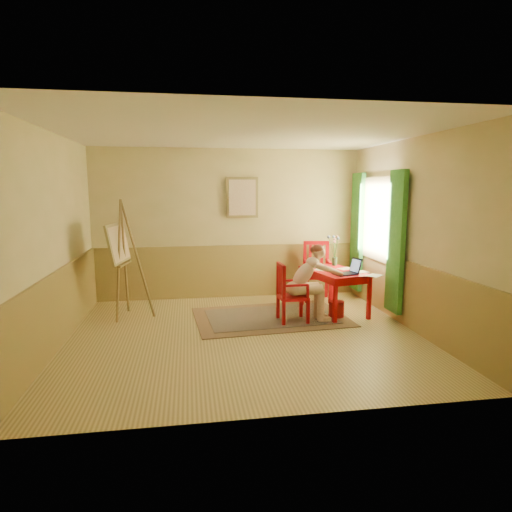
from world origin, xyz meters
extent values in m
cube|color=tan|center=(0.00, 0.00, -0.01)|extent=(5.00, 4.50, 0.02)
cube|color=white|center=(0.00, 0.00, 2.81)|extent=(5.00, 4.50, 0.02)
cube|color=tan|center=(0.00, 2.26, 1.40)|extent=(5.00, 0.02, 2.80)
cube|color=tan|center=(0.00, -2.26, 1.40)|extent=(5.00, 0.02, 2.80)
cube|color=tan|center=(-2.51, 0.00, 1.40)|extent=(0.02, 4.50, 2.80)
cube|color=tan|center=(2.51, 0.00, 1.40)|extent=(0.02, 4.50, 2.80)
cube|color=tan|center=(0.00, 2.23, 0.50)|extent=(5.00, 0.04, 1.00)
cube|color=tan|center=(-2.48, 0.00, 0.50)|extent=(0.04, 4.50, 1.00)
cube|color=tan|center=(2.48, 0.00, 0.50)|extent=(0.04, 4.50, 1.00)
cube|color=white|center=(2.47, 1.10, 1.55)|extent=(0.02, 1.00, 1.30)
cube|color=olive|center=(2.45, 1.10, 1.55)|extent=(0.03, 1.12, 1.42)
cube|color=#4A963C|center=(2.40, 0.32, 1.25)|extent=(0.08, 0.45, 2.20)
cube|color=#4A963C|center=(2.40, 1.88, 1.25)|extent=(0.08, 0.45, 2.20)
cube|color=olive|center=(0.25, 2.21, 1.90)|extent=(0.60, 0.04, 0.76)
cube|color=beige|center=(0.25, 2.19, 1.90)|extent=(0.50, 0.02, 0.66)
cube|color=#8C7251|center=(0.52, 0.78, 0.01)|extent=(2.52, 1.78, 0.01)
cube|color=black|center=(0.52, 0.78, 0.01)|extent=(2.09, 1.35, 0.01)
cube|color=red|center=(1.63, 0.91, 0.70)|extent=(0.96, 1.33, 0.04)
cube|color=red|center=(1.63, 0.91, 0.63)|extent=(0.84, 1.21, 0.10)
cube|color=red|center=(1.44, 0.30, 0.34)|extent=(0.07, 0.07, 0.68)
cube|color=red|center=(2.05, 0.44, 0.34)|extent=(0.07, 0.07, 0.68)
cube|color=red|center=(1.20, 1.38, 0.34)|extent=(0.07, 0.07, 0.68)
cube|color=red|center=(1.81, 1.52, 0.34)|extent=(0.07, 0.07, 0.68)
cube|color=red|center=(0.82, 0.49, 0.40)|extent=(0.44, 0.42, 0.04)
cube|color=red|center=(0.64, 0.31, 0.19)|extent=(0.05, 0.05, 0.38)
cube|color=red|center=(1.02, 0.32, 0.19)|extent=(0.05, 0.05, 0.38)
cube|color=red|center=(0.62, 0.67, 0.19)|extent=(0.05, 0.05, 0.38)
cube|color=red|center=(1.01, 0.68, 0.19)|extent=(0.05, 0.05, 0.38)
cube|color=red|center=(0.64, 0.31, 0.68)|extent=(0.05, 0.05, 0.51)
cube|color=red|center=(0.62, 0.67, 0.68)|extent=(0.05, 0.05, 0.51)
cube|color=red|center=(0.63, 0.49, 0.90)|extent=(0.06, 0.41, 0.06)
cube|color=red|center=(0.63, 0.39, 0.66)|extent=(0.03, 0.04, 0.42)
cube|color=red|center=(0.63, 0.49, 0.66)|extent=(0.03, 0.04, 0.42)
cube|color=red|center=(0.63, 0.58, 0.66)|extent=(0.03, 0.04, 0.42)
cube|color=red|center=(0.83, 0.31, 0.62)|extent=(0.38, 0.05, 0.03)
cube|color=red|center=(1.01, 0.32, 0.52)|extent=(0.04, 0.04, 0.21)
cube|color=red|center=(0.81, 0.68, 0.62)|extent=(0.38, 0.05, 0.03)
cube|color=red|center=(1.00, 0.68, 0.52)|extent=(0.04, 0.04, 0.21)
cube|color=red|center=(1.58, 1.72, 0.46)|extent=(0.56, 0.57, 0.05)
cube|color=red|center=(1.41, 1.97, 0.22)|extent=(0.06, 0.06, 0.44)
cube|color=red|center=(1.34, 1.53, 0.22)|extent=(0.06, 0.06, 0.44)
cube|color=red|center=(1.83, 1.90, 0.22)|extent=(0.06, 0.06, 0.44)
cube|color=red|center=(1.76, 1.46, 0.22)|extent=(0.06, 0.06, 0.44)
cube|color=red|center=(1.41, 1.97, 0.79)|extent=(0.06, 0.06, 0.60)
cube|color=red|center=(1.83, 1.90, 0.79)|extent=(0.06, 0.06, 0.60)
cube|color=red|center=(1.62, 1.94, 1.05)|extent=(0.48, 0.13, 0.07)
cube|color=red|center=(1.51, 1.96, 0.77)|extent=(0.05, 0.04, 0.49)
cube|color=red|center=(1.62, 1.94, 0.77)|extent=(0.05, 0.04, 0.49)
cube|color=red|center=(1.73, 1.92, 0.77)|extent=(0.05, 0.04, 0.49)
cube|color=red|center=(1.38, 1.75, 0.73)|extent=(0.12, 0.45, 0.04)
cube|color=red|center=(1.34, 1.54, 0.61)|extent=(0.05, 0.05, 0.24)
cube|color=red|center=(1.79, 1.68, 0.73)|extent=(0.12, 0.45, 0.04)
cube|color=red|center=(1.76, 1.47, 0.61)|extent=(0.05, 0.05, 0.24)
ellipsoid|color=beige|center=(0.84, 0.48, 0.54)|extent=(0.29, 0.35, 0.22)
cylinder|color=beige|center=(1.05, 0.40, 0.53)|extent=(0.43, 0.17, 0.15)
cylinder|color=beige|center=(1.04, 0.57, 0.53)|extent=(0.43, 0.17, 0.15)
cylinder|color=beige|center=(1.25, 0.41, 0.27)|extent=(0.12, 0.12, 0.49)
cylinder|color=beige|center=(1.24, 0.58, 0.27)|extent=(0.12, 0.12, 0.49)
cube|color=beige|center=(1.31, 0.41, 0.04)|extent=(0.21, 0.09, 0.07)
cube|color=beige|center=(1.30, 0.58, 0.04)|extent=(0.21, 0.09, 0.07)
ellipsoid|color=beige|center=(0.98, 0.48, 0.75)|extent=(0.48, 0.29, 0.51)
ellipsoid|color=beige|center=(1.13, 0.49, 0.94)|extent=(0.20, 0.30, 0.17)
sphere|color=beige|center=(1.23, 0.49, 1.09)|extent=(0.20, 0.20, 0.19)
ellipsoid|color=brown|center=(1.21, 0.49, 1.15)|extent=(0.19, 0.20, 0.14)
sphere|color=brown|center=(1.13, 0.49, 1.14)|extent=(0.10, 0.10, 0.10)
cylinder|color=beige|center=(1.22, 0.35, 0.88)|extent=(0.22, 0.10, 0.14)
cylinder|color=beige|center=(1.44, 0.38, 0.80)|extent=(0.29, 0.14, 0.16)
sphere|color=beige|center=(1.31, 0.34, 0.85)|extent=(0.09, 0.09, 0.09)
sphere|color=beige|center=(1.56, 0.41, 0.76)|extent=(0.07, 0.07, 0.07)
cylinder|color=beige|center=(1.21, 0.63, 0.88)|extent=(0.22, 0.11, 0.14)
cylinder|color=beige|center=(1.43, 0.62, 0.80)|extent=(0.29, 0.13, 0.16)
sphere|color=beige|center=(1.30, 0.65, 0.85)|extent=(0.09, 0.09, 0.09)
sphere|color=beige|center=(1.56, 0.60, 0.76)|extent=(0.07, 0.07, 0.07)
cube|color=#1E2338|center=(1.68, 0.54, 0.73)|extent=(0.40, 0.33, 0.02)
cube|color=#2D3342|center=(1.68, 0.54, 0.73)|extent=(0.34, 0.26, 0.00)
cube|color=#1E2338|center=(1.87, 0.59, 0.85)|extent=(0.13, 0.26, 0.23)
cube|color=#99BFF2|center=(1.86, 0.59, 0.85)|extent=(0.10, 0.21, 0.19)
cube|color=white|center=(2.10, 0.38, 0.72)|extent=(0.33, 0.32, 0.00)
cube|color=white|center=(1.86, 1.01, 0.72)|extent=(0.32, 0.27, 0.00)
cube|color=white|center=(1.44, 1.00, 0.72)|extent=(0.32, 0.33, 0.00)
cube|color=white|center=(1.98, 0.70, 0.72)|extent=(0.30, 0.25, 0.00)
cylinder|color=#3F724C|center=(1.79, 1.36, 0.79)|extent=(0.12, 0.12, 0.14)
cylinder|color=#3F7233|center=(1.74, 1.39, 1.03)|extent=(0.11, 0.07, 0.38)
sphere|color=#728CD8|center=(1.69, 1.42, 1.22)|extent=(0.08, 0.08, 0.06)
cylinder|color=#3F7233|center=(1.79, 1.31, 1.04)|extent=(0.01, 0.09, 0.40)
sphere|color=pink|center=(1.79, 1.27, 1.24)|extent=(0.05, 0.05, 0.04)
cylinder|color=#3F7233|center=(1.78, 1.37, 0.99)|extent=(0.01, 0.04, 0.29)
sphere|color=pink|center=(1.78, 1.39, 1.14)|extent=(0.06, 0.06, 0.05)
cylinder|color=#3F7233|center=(1.79, 1.30, 1.03)|extent=(0.02, 0.13, 0.37)
sphere|color=#728CD8|center=(1.80, 1.24, 1.21)|extent=(0.07, 0.07, 0.05)
cylinder|color=#3F7233|center=(1.80, 1.41, 1.01)|extent=(0.03, 0.11, 0.33)
sphere|color=pink|center=(1.81, 1.46, 1.17)|extent=(0.07, 0.07, 0.05)
cylinder|color=#3F7233|center=(1.79, 1.38, 1.01)|extent=(0.02, 0.06, 0.34)
sphere|color=pink|center=(1.80, 1.41, 1.18)|extent=(0.06, 0.06, 0.04)
cylinder|color=#3F7233|center=(1.79, 1.41, 1.03)|extent=(0.01, 0.11, 0.38)
sphere|color=#728CD8|center=(1.79, 1.46, 1.22)|extent=(0.06, 0.06, 0.05)
cylinder|color=red|center=(1.58, 0.63, 0.13)|extent=(0.33, 0.33, 0.26)
cylinder|color=olive|center=(-1.85, 1.04, 0.95)|extent=(0.15, 0.34, 1.90)
cylinder|color=olive|center=(-1.80, 1.35, 0.95)|extent=(0.04, 0.35, 1.90)
cylinder|color=olive|center=(-1.57, 1.16, 0.95)|extent=(0.50, 0.11, 1.91)
cylinder|color=olive|center=(-1.85, 1.20, 0.87)|extent=(0.11, 0.53, 0.03)
cube|color=olive|center=(-1.79, 1.19, 0.87)|extent=(0.15, 0.58, 0.03)
cube|color=olive|center=(-1.87, 1.20, 1.21)|extent=(0.27, 0.85, 0.63)
cube|color=beige|center=(-1.85, 1.20, 1.21)|extent=(0.22, 0.77, 0.55)
camera|label=1|loc=(-0.76, -5.83, 2.07)|focal=30.14mm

